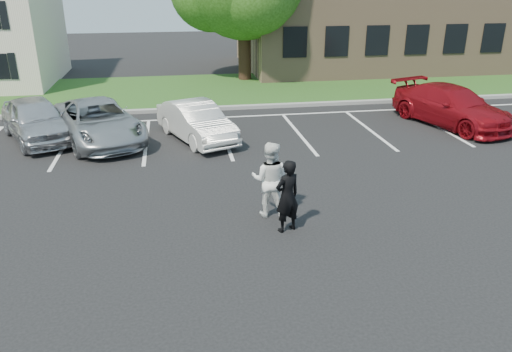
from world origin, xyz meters
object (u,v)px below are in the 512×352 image
Objects in this scene: car_silver_west at (36,119)px; car_white_sedan at (196,122)px; car_red_compact at (452,106)px; man_white_shirt at (270,179)px; car_silver_minivan at (98,122)px; man_black_suit at (287,196)px.

car_silver_west is 5.70m from car_white_sedan.
car_red_compact is at bearing -20.42° from car_white_sedan.
car_red_compact is at bearing -122.38° from man_white_shirt.
car_silver_minivan is 0.99× the size of car_red_compact.
car_silver_west is at bearing 159.77° from car_red_compact.
car_silver_west reaches higher than car_white_sedan.
man_black_suit is 0.92× the size of man_white_shirt.
man_black_suit is 0.39× the size of car_silver_west.
car_silver_minivan is at bearing 150.88° from car_white_sedan.
man_white_shirt is 0.42× the size of car_silver_west.
car_white_sedan is at bearing -57.63° from man_white_shirt.
man_white_shirt is 0.37× the size of car_silver_minivan.
car_silver_minivan is at bearing -79.51° from man_black_suit.
man_white_shirt is at bearing -71.98° from car_silver_west.
car_silver_minivan is (-5.07, 7.66, -0.15)m from man_black_suit.
car_silver_minivan is 13.39m from car_red_compact.
car_silver_minivan is at bearing -39.15° from car_silver_west.
car_silver_west is 0.85× the size of car_red_compact.
man_black_suit is 0.42× the size of car_white_sedan.
car_silver_west is (-7.04, 7.31, -0.19)m from man_white_shirt.
car_silver_west reaches higher than car_silver_minivan.
car_silver_minivan is (2.20, -0.52, -0.04)m from car_silver_west.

